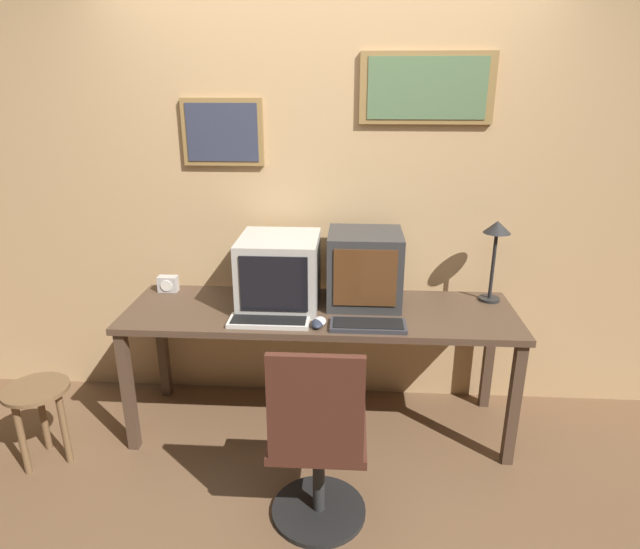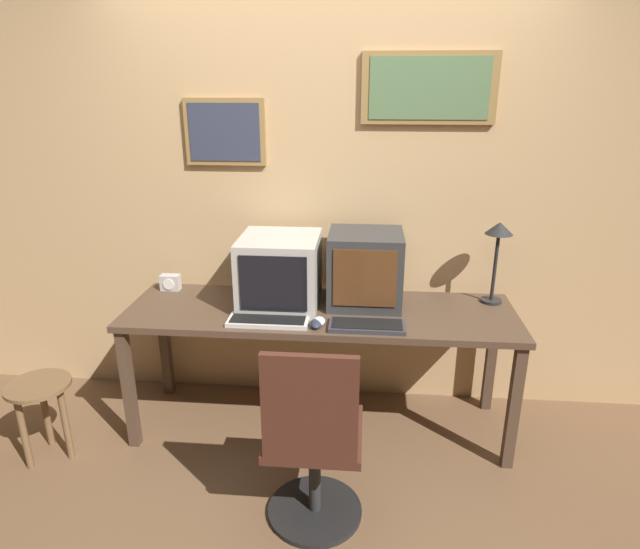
# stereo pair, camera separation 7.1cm
# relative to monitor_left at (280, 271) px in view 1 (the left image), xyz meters

# --- Properties ---
(ground_plane) EXTENTS (14.00, 14.00, 0.00)m
(ground_plane) POSITION_rel_monitor_left_xyz_m (0.23, -0.88, -0.94)
(ground_plane) COLOR brown
(wall_back) EXTENTS (8.00, 0.08, 2.60)m
(wall_back) POSITION_rel_monitor_left_xyz_m (0.23, 0.34, 0.36)
(wall_back) COLOR tan
(wall_back) RESTS_ON ground_plane
(desk) EXTENTS (2.14, 0.64, 0.75)m
(desk) POSITION_rel_monitor_left_xyz_m (0.23, -0.07, -0.27)
(desk) COLOR #4C3828
(desk) RESTS_ON ground_plane
(monitor_left) EXTENTS (0.43, 0.45, 0.39)m
(monitor_left) POSITION_rel_monitor_left_xyz_m (0.00, 0.00, 0.00)
(monitor_left) COLOR #B7B2A8
(monitor_left) RESTS_ON desk
(monitor_right) EXTENTS (0.41, 0.38, 0.41)m
(monitor_right) POSITION_rel_monitor_left_xyz_m (0.47, 0.06, 0.01)
(monitor_right) COLOR #333333
(monitor_right) RESTS_ON desk
(keyboard_main) EXTENTS (0.42, 0.17, 0.03)m
(keyboard_main) POSITION_rel_monitor_left_xyz_m (-0.02, -0.26, -0.18)
(keyboard_main) COLOR beige
(keyboard_main) RESTS_ON desk
(keyboard_side) EXTENTS (0.39, 0.16, 0.03)m
(keyboard_side) POSITION_rel_monitor_left_xyz_m (0.49, -0.28, -0.18)
(keyboard_side) COLOR #333338
(keyboard_side) RESTS_ON desk
(mouse_near_keyboard) EXTENTS (0.07, 0.10, 0.04)m
(mouse_near_keyboard) POSITION_rel_monitor_left_xyz_m (0.24, -0.26, -0.18)
(mouse_near_keyboard) COLOR silver
(mouse_near_keyboard) RESTS_ON desk
(mouse_far_corner) EXTENTS (0.06, 0.11, 0.04)m
(mouse_far_corner) POSITION_rel_monitor_left_xyz_m (0.23, -0.29, -0.18)
(mouse_far_corner) COLOR #282D3D
(mouse_far_corner) RESTS_ON desk
(desk_clock) EXTENTS (0.11, 0.07, 0.09)m
(desk_clock) POSITION_rel_monitor_left_xyz_m (-0.70, 0.15, -0.15)
(desk_clock) COLOR #B7B2AD
(desk_clock) RESTS_ON desk
(desk_lamp) EXTENTS (0.15, 0.15, 0.47)m
(desk_lamp) POSITION_rel_monitor_left_xyz_m (1.19, 0.13, 0.17)
(desk_lamp) COLOR black
(desk_lamp) RESTS_ON desk
(office_chair) EXTENTS (0.45, 0.45, 0.94)m
(office_chair) POSITION_rel_monitor_left_xyz_m (0.27, -0.83, -0.53)
(office_chair) COLOR black
(office_chair) RESTS_ON ground_plane
(side_stool) EXTENTS (0.33, 0.33, 0.45)m
(side_stool) POSITION_rel_monitor_left_xyz_m (-1.21, -0.48, -0.60)
(side_stool) COLOR brown
(side_stool) RESTS_ON ground_plane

